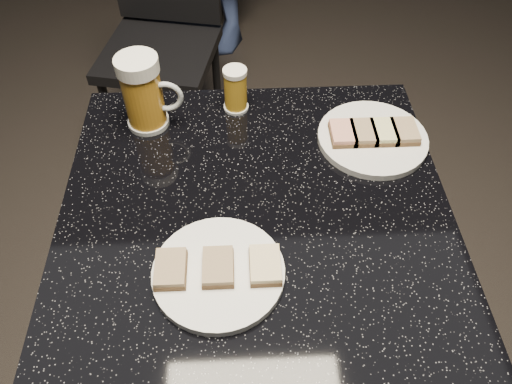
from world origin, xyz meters
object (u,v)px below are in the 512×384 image
table (256,281)px  beer_mug (144,93)px  chair (162,32)px  beer_tumbler (235,90)px  plate_large (219,272)px  plate_small (372,138)px

table → beer_mug: 0.45m
chair → beer_tumbler: bearing=-70.9°
plate_large → table: size_ratio=0.28×
plate_large → beer_tumbler: beer_tumbler is taller
beer_mug → chair: 0.84m
beer_tumbler → chair: (-0.25, 0.73, -0.30)m
table → beer_tumbler: bearing=96.0°
beer_mug → beer_tumbler: 0.19m
table → plate_large: bearing=-116.8°
chair → plate_small: bearing=-58.2°
plate_large → chair: size_ratio=0.25×
beer_tumbler → table: bearing=-84.0°
plate_small → table: bearing=-145.1°
table → beer_mug: beer_mug is taller
plate_large → chair: (-0.22, 1.14, -0.26)m
plate_small → beer_mug: 0.46m
plate_large → plate_small: size_ratio=0.97×
plate_large → chair: chair is taller
table → beer_tumbler: beer_tumbler is taller
plate_large → table: bearing=63.2°
plate_large → chair: 1.19m
beer_mug → chair: beer_mug is taller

